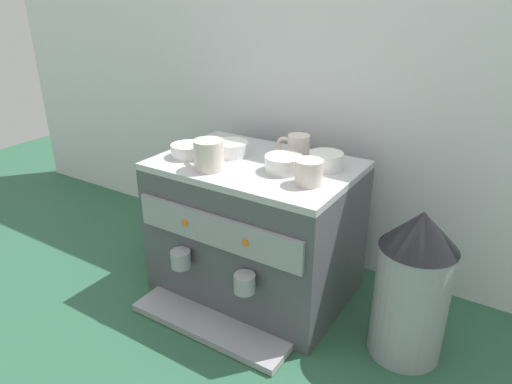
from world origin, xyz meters
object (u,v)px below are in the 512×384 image
espresso_machine (255,229)px  ceramic_cup_2 (309,172)px  ceramic_cup_1 (208,154)px  ceramic_bowl_0 (230,149)px  coffee_grinder (413,285)px  milk_pitcher (160,228)px  ceramic_bowl_2 (188,151)px  ceramic_cup_0 (297,146)px  ceramic_bowl_1 (326,161)px  ceramic_bowl_3 (284,164)px

espresso_machine → ceramic_cup_2: bearing=-15.7°
ceramic_cup_1 → ceramic_bowl_0: bearing=97.6°
coffee_grinder → milk_pitcher: bearing=176.7°
ceramic_bowl_0 → ceramic_bowl_2: size_ratio=1.09×
ceramic_cup_0 → milk_pitcher: size_ratio=0.64×
ceramic_cup_1 → coffee_grinder: (0.56, 0.08, -0.26)m
ceramic_cup_0 → ceramic_bowl_1: 0.12m
espresso_machine → ceramic_cup_1: 0.29m
ceramic_bowl_0 → ceramic_bowl_3: (0.20, -0.03, 0.00)m
ceramic_bowl_0 → ceramic_cup_2: bearing=-13.9°
ceramic_bowl_3 → ceramic_cup_1: bearing=-152.6°
ceramic_cup_0 → ceramic_cup_1: (-0.16, -0.22, 0.01)m
ceramic_cup_2 → coffee_grinder: ceramic_cup_2 is taller
ceramic_bowl_2 → coffee_grinder: ceramic_bowl_2 is taller
ceramic_bowl_3 → coffee_grinder: 0.45m
coffee_grinder → ceramic_bowl_3: bearing=177.9°
ceramic_cup_0 → ceramic_bowl_1: size_ratio=1.05×
ceramic_bowl_1 → ceramic_cup_0: bearing=160.8°
ceramic_cup_2 → ceramic_bowl_1: ceramic_cup_2 is taller
espresso_machine → ceramic_cup_2: 0.32m
espresso_machine → ceramic_cup_1: ceramic_cup_1 is taller
espresso_machine → coffee_grinder: 0.48m
ceramic_bowl_1 → ceramic_cup_2: bearing=-85.2°
ceramic_cup_1 → ceramic_bowl_1: size_ratio=1.28×
milk_pitcher → ceramic_cup_2: bearing=-7.4°
ceramic_bowl_3 → ceramic_cup_0: bearing=101.0°
espresso_machine → ceramic_cup_2: size_ratio=5.58×
ceramic_bowl_0 → ceramic_bowl_3: 0.20m
ceramic_bowl_1 → coffee_grinder: (0.29, -0.10, -0.24)m
ceramic_cup_2 → ceramic_bowl_3: bearing=156.7°
ceramic_cup_1 → ceramic_cup_2: 0.28m
espresso_machine → ceramic_cup_0: (0.08, 0.11, 0.24)m
ceramic_bowl_2 → ceramic_bowl_1: bearing=19.1°
ceramic_bowl_1 → coffee_grinder: bearing=-18.5°
milk_pitcher → ceramic_bowl_1: bearing=4.3°
espresso_machine → ceramic_bowl_0: ceramic_bowl_0 is taller
ceramic_cup_0 → milk_pitcher: (-0.50, -0.08, -0.38)m
ceramic_bowl_0 → ceramic_bowl_1: 0.29m
espresso_machine → ceramic_bowl_3: (0.10, -0.01, 0.23)m
ceramic_cup_1 → ceramic_bowl_1: 0.32m
ceramic_cup_1 → ceramic_bowl_1: ceramic_cup_1 is taller
espresso_machine → ceramic_bowl_1: bearing=20.7°
ceramic_cup_1 → ceramic_bowl_0: ceramic_cup_1 is taller
ceramic_cup_2 → ceramic_cup_0: bearing=126.2°
ceramic_bowl_0 → milk_pitcher: (-0.32, 0.01, -0.36)m
ceramic_cup_0 → ceramic_cup_2: bearing=-53.8°
ceramic_cup_1 → ceramic_cup_0: bearing=53.9°
ceramic_cup_0 → ceramic_bowl_3: (0.02, -0.12, -0.01)m
ceramic_cup_1 → ceramic_bowl_2: bearing=157.5°
ceramic_cup_0 → milk_pitcher: 0.63m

